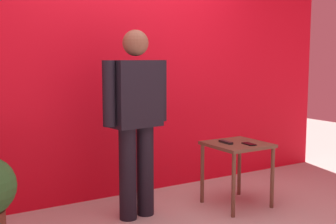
{
  "coord_description": "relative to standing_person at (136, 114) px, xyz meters",
  "views": [
    {
      "loc": [
        -1.99,
        -2.68,
        1.39
      ],
      "look_at": [
        -0.01,
        0.55,
        0.92
      ],
      "focal_mm": 46.71,
      "sensor_mm": 36.0,
      "label": 1
    }
  ],
  "objects": [
    {
      "name": "back_wall_red",
      "position": [
        0.29,
        0.69,
        0.58
      ],
      "size": [
        5.16,
        0.12,
        2.98
      ],
      "primitive_type": "cube",
      "color": "red",
      "rests_on": "ground_plane"
    },
    {
      "name": "standing_person",
      "position": [
        0.0,
        0.0,
        0.0
      ],
      "size": [
        0.65,
        0.27,
        1.62
      ],
      "color": "black",
      "rests_on": "ground_plane"
    },
    {
      "name": "side_table",
      "position": [
        0.95,
        -0.22,
        -0.4
      ],
      "size": [
        0.52,
        0.52,
        0.6
      ],
      "color": "brown",
      "rests_on": "ground_plane"
    },
    {
      "name": "tv_remote",
      "position": [
        0.84,
        -0.18,
        -0.3
      ],
      "size": [
        0.05,
        0.17,
        0.02
      ],
      "primitive_type": "cube",
      "rotation": [
        0.0,
        0.0,
        -0.05
      ],
      "color": "black",
      "rests_on": "side_table"
    },
    {
      "name": "cell_phone",
      "position": [
        0.99,
        -0.34,
        -0.3
      ],
      "size": [
        0.09,
        0.15,
        0.01
      ],
      "primitive_type": "cube",
      "rotation": [
        0.0,
        0.0,
        -0.12
      ],
      "color": "black",
      "rests_on": "side_table"
    }
  ]
}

